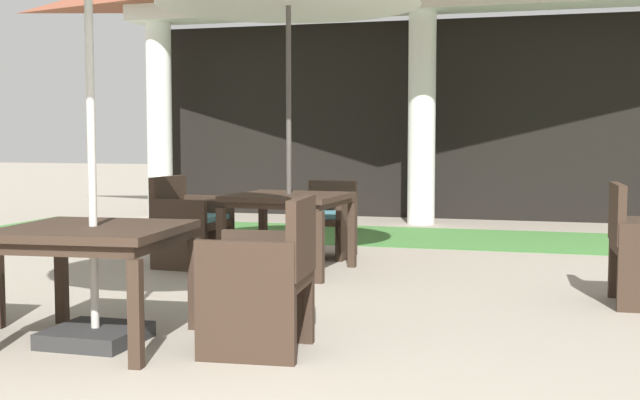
# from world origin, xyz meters

# --- Properties ---
(lawn_strip) EXTENTS (11.20, 2.08, 0.01)m
(lawn_strip) POSITION_xyz_m (0.00, 7.54, 0.00)
(lawn_strip) COLOR #47843D
(lawn_strip) RESTS_ON ground
(patio_table_mid_left) EXTENTS (1.10, 1.10, 0.72)m
(patio_table_mid_left) POSITION_xyz_m (-0.80, 1.75, 0.63)
(patio_table_mid_left) COLOR #38281E
(patio_table_mid_left) RESTS_ON ground
(patio_chair_mid_left_east) EXTENTS (0.63, 0.61, 0.91)m
(patio_chair_mid_left_east) POSITION_xyz_m (0.26, 1.85, 0.42)
(patio_chair_mid_left_east) COLOR #38281E
(patio_chair_mid_left_east) RESTS_ON ground
(patio_table_mid_right) EXTENTS (1.06, 1.06, 0.72)m
(patio_table_mid_right) POSITION_xyz_m (-0.49, 4.59, 0.63)
(patio_table_mid_right) COLOR #38281E
(patio_table_mid_right) RESTS_ON ground
(patio_chair_mid_right_west) EXTENTS (0.62, 0.67, 0.87)m
(patio_chair_mid_right_west) POSITION_xyz_m (-1.53, 4.66, 0.41)
(patio_chair_mid_right_west) COLOR #38281E
(patio_chair_mid_right_west) RESTS_ON ground
(patio_chair_mid_right_north) EXTENTS (0.57, 0.59, 0.78)m
(patio_chair_mid_right_north) POSITION_xyz_m (-0.43, 5.62, 0.38)
(patio_chair_mid_right_north) COLOR #38281E
(patio_chair_mid_right_north) RESTS_ON ground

